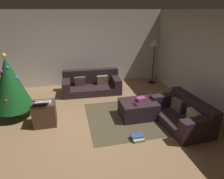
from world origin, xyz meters
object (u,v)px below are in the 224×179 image
object	(u,v)px
couch_left	(92,84)
ottoman	(138,109)
couch_right	(183,114)
corner_lamp	(155,46)
christmas_tree	(10,84)
side_table	(45,114)
laptop	(42,102)
gift_box	(141,99)
tv_remote	(135,104)
book_stack	(138,138)

from	to	relation	value
couch_left	ottoman	size ratio (longest dim) A/B	2.10
couch_right	corner_lamp	world-z (taller)	corner_lamp
couch_left	christmas_tree	world-z (taller)	christmas_tree
side_table	laptop	bearing A→B (deg)	-91.42
ottoman	side_table	bearing A→B (deg)	176.31
ottoman	gift_box	xyz separation A→B (m)	(0.07, 0.04, 0.26)
side_table	laptop	world-z (taller)	laptop
side_table	tv_remote	bearing A→B (deg)	-8.05
couch_right	christmas_tree	xyz separation A→B (m)	(-4.03, 1.27, 0.66)
couch_right	corner_lamp	distance (m)	3.11
gift_box	corner_lamp	world-z (taller)	corner_lamp
couch_right	ottoman	size ratio (longest dim) A/B	1.74
christmas_tree	laptop	world-z (taller)	christmas_tree
couch_left	couch_right	xyz separation A→B (m)	(1.89, -2.52, -0.01)
couch_right	side_table	bearing A→B (deg)	74.27
couch_right	book_stack	bearing A→B (deg)	102.20
tv_remote	ottoman	bearing A→B (deg)	45.93
couch_left	laptop	bearing A→B (deg)	56.21
ottoman	tv_remote	size ratio (longest dim) A/B	5.69
gift_box	tv_remote	world-z (taller)	gift_box
couch_left	christmas_tree	distance (m)	2.55
gift_box	laptop	size ratio (longest dim) A/B	0.59
laptop	gift_box	bearing A→B (deg)	-1.21
tv_remote	laptop	distance (m)	2.19
christmas_tree	laptop	size ratio (longest dim) A/B	4.33
couch_right	side_table	world-z (taller)	couch_right
couch_left	ottoman	bearing A→B (deg)	118.40
tv_remote	christmas_tree	bearing A→B (deg)	162.43
christmas_tree	ottoman	bearing A→B (deg)	-12.81
couch_left	tv_remote	world-z (taller)	couch_left
couch_left	ottoman	xyz separation A→B (m)	(0.95, -1.95, -0.05)
side_table	christmas_tree	bearing A→B (deg)	144.52
couch_left	gift_box	bearing A→B (deg)	120.60
christmas_tree	laptop	bearing A→B (deg)	-38.34
tv_remote	christmas_tree	xyz separation A→B (m)	(-2.94, 0.86, 0.47)
side_table	book_stack	world-z (taller)	side_table
gift_box	ottoman	bearing A→B (deg)	-152.11
laptop	book_stack	xyz separation A→B (m)	(1.97, -1.02, -0.59)
couch_left	christmas_tree	bearing A→B (deg)	32.70
couch_left	couch_right	size ratio (longest dim) A/B	1.21
gift_box	tv_remote	size ratio (longest dim) A/B	1.41
christmas_tree	couch_right	bearing A→B (deg)	-17.56
ottoman	christmas_tree	bearing A→B (deg)	167.19
laptop	corner_lamp	bearing A→B (deg)	30.59
couch_left	couch_right	distance (m)	3.15
corner_lamp	book_stack	bearing A→B (deg)	-118.53
tv_remote	corner_lamp	size ratio (longest dim) A/B	0.10
book_stack	couch_left	bearing A→B (deg)	101.95
christmas_tree	side_table	xyz separation A→B (m)	(0.77, -0.55, -0.62)
ottoman	book_stack	world-z (taller)	ottoman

